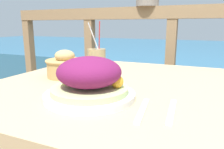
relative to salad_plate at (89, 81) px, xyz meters
The scene contains 8 objects.
patio_table 0.28m from the salad_plate, 69.02° to the left, with size 1.11×0.99×0.75m.
railing_fence 1.08m from the salad_plate, 85.59° to the left, with size 2.80×0.08×1.11m.
sea_backdrop 3.61m from the salad_plate, 88.67° to the left, with size 12.00×4.00×0.59m.
salad_plate is the anchor object (origin of this frame).
drink_glass 0.33m from the salad_plate, 113.53° to the left, with size 0.08×0.08×0.24m.
bread_basket 0.33m from the salad_plate, 137.97° to the left, with size 0.17×0.17×0.12m.
fork 0.19m from the salad_plate, 11.07° to the right, with size 0.04×0.18×0.00m.
knife 0.26m from the salad_plate, ahead, with size 0.03×0.18×0.00m.
Camera 1 is at (0.24, -0.79, 0.98)m, focal length 35.00 mm.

